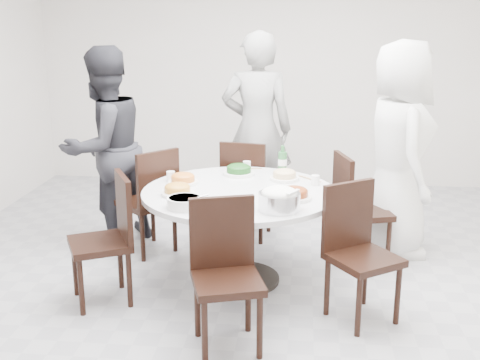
# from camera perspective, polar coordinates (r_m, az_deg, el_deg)

# --- Properties ---
(floor) EXTENTS (6.00, 6.00, 0.01)m
(floor) POSITION_cam_1_polar(r_m,az_deg,el_deg) (4.83, 2.84, -9.82)
(floor) COLOR #A1A1A5
(floor) RESTS_ON ground
(wall_back) EXTENTS (6.00, 0.01, 2.80)m
(wall_back) POSITION_cam_1_polar(r_m,az_deg,el_deg) (7.39, 4.34, 10.34)
(wall_back) COLOR silver
(wall_back) RESTS_ON ground
(wall_front) EXTENTS (6.00, 0.01, 2.80)m
(wall_front) POSITION_cam_1_polar(r_m,az_deg,el_deg) (1.53, -2.99, -10.39)
(wall_front) COLOR silver
(wall_front) RESTS_ON ground
(dining_table) EXTENTS (1.50, 1.50, 0.75)m
(dining_table) POSITION_cam_1_polar(r_m,az_deg,el_deg) (4.74, -0.06, -5.35)
(dining_table) COLOR silver
(dining_table) RESTS_ON floor
(chair_ne) EXTENTS (0.52, 0.52, 0.95)m
(chair_ne) POSITION_cam_1_polar(r_m,az_deg,el_deg) (5.15, 11.59, -2.78)
(chair_ne) COLOR black
(chair_ne) RESTS_ON floor
(chair_n) EXTENTS (0.48, 0.48, 0.95)m
(chair_n) POSITION_cam_1_polar(r_m,az_deg,el_deg) (5.65, 0.73, -0.80)
(chair_n) COLOR black
(chair_n) RESTS_ON floor
(chair_nw) EXTENTS (0.59, 0.59, 0.95)m
(chair_nw) POSITION_cam_1_polar(r_m,az_deg,el_deg) (5.36, -8.82, -1.91)
(chair_nw) COLOR black
(chair_nw) RESTS_ON floor
(chair_sw) EXTENTS (0.57, 0.57, 0.95)m
(chair_sw) POSITION_cam_1_polar(r_m,az_deg,el_deg) (4.49, -13.18, -5.63)
(chair_sw) COLOR black
(chair_sw) RESTS_ON floor
(chair_s) EXTENTS (0.53, 0.53, 0.95)m
(chair_s) POSITION_cam_1_polar(r_m,az_deg,el_deg) (3.79, -1.21, -9.32)
(chair_s) COLOR black
(chair_s) RESTS_ON floor
(chair_se) EXTENTS (0.58, 0.58, 0.95)m
(chair_se) POSITION_cam_1_polar(r_m,az_deg,el_deg) (4.20, 11.67, -7.05)
(chair_se) COLOR black
(chair_se) RESTS_ON floor
(diner_right) EXTENTS (0.73, 1.00, 1.86)m
(diner_right) POSITION_cam_1_polar(r_m,az_deg,el_deg) (5.34, 14.78, 2.76)
(diner_right) COLOR silver
(diner_right) RESTS_ON floor
(diner_middle) EXTENTS (0.73, 0.50, 1.91)m
(diner_middle) POSITION_cam_1_polar(r_m,az_deg,el_deg) (5.95, 1.61, 4.80)
(diner_middle) COLOR black
(diner_middle) RESTS_ON floor
(diner_left) EXTENTS (1.05, 1.10, 1.80)m
(diner_left) POSITION_cam_1_polar(r_m,az_deg,el_deg) (5.53, -12.72, 2.98)
(diner_left) COLOR black
(diner_left) RESTS_ON floor
(dish_greens) EXTENTS (0.26, 0.26, 0.07)m
(dish_greens) POSITION_cam_1_polar(r_m,az_deg,el_deg) (5.06, -0.11, 0.86)
(dish_greens) COLOR white
(dish_greens) RESTS_ON dining_table
(dish_pale) EXTENTS (0.24, 0.24, 0.06)m
(dish_pale) POSITION_cam_1_polar(r_m,az_deg,el_deg) (4.91, 4.23, 0.36)
(dish_pale) COLOR white
(dish_pale) RESTS_ON dining_table
(dish_orange) EXTENTS (0.24, 0.24, 0.06)m
(dish_orange) POSITION_cam_1_polar(r_m,az_deg,el_deg) (4.81, -5.42, -0.01)
(dish_orange) COLOR white
(dish_orange) RESTS_ON dining_table
(dish_redbrown) EXTENTS (0.26, 0.26, 0.06)m
(dish_redbrown) POSITION_cam_1_polar(r_m,az_deg,el_deg) (4.42, 5.15, -1.42)
(dish_redbrown) COLOR white
(dish_redbrown) RESTS_ON dining_table
(dish_tofu) EXTENTS (0.25, 0.25, 0.06)m
(dish_tofu) POSITION_cam_1_polar(r_m,az_deg,el_deg) (4.52, -5.95, -1.04)
(dish_tofu) COLOR white
(dish_tofu) RESTS_ON dining_table
(rice_bowl) EXTENTS (0.29, 0.29, 0.12)m
(rice_bowl) POSITION_cam_1_polar(r_m,az_deg,el_deg) (4.16, 3.74, -2.05)
(rice_bowl) COLOR silver
(rice_bowl) RESTS_ON dining_table
(soup_bowl) EXTENTS (0.25, 0.25, 0.08)m
(soup_bowl) POSITION_cam_1_polar(r_m,az_deg,el_deg) (4.22, -5.30, -2.14)
(soup_bowl) COLOR white
(soup_bowl) RESTS_ON dining_table
(beverage_bottle) EXTENTS (0.07, 0.07, 0.25)m
(beverage_bottle) POSITION_cam_1_polar(r_m,az_deg,el_deg) (5.05, 4.05, 1.89)
(beverage_bottle) COLOR #286532
(beverage_bottle) RESTS_ON dining_table
(tea_cups) EXTENTS (0.07, 0.07, 0.08)m
(tea_cups) POSITION_cam_1_polar(r_m,az_deg,el_deg) (5.20, 0.70, 1.33)
(tea_cups) COLOR white
(tea_cups) RESTS_ON dining_table
(chopsticks) EXTENTS (0.24, 0.04, 0.01)m
(chopsticks) POSITION_cam_1_polar(r_m,az_deg,el_deg) (5.22, 0.48, 1.02)
(chopsticks) COLOR tan
(chopsticks) RESTS_ON dining_table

